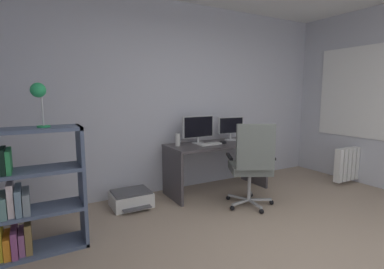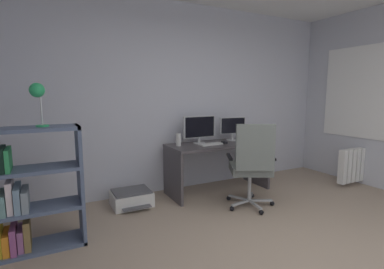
# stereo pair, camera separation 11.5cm
# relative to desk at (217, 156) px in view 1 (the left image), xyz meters

# --- Properties ---
(wall_back) EXTENTS (5.31, 0.10, 2.74)m
(wall_back) POSITION_rel_desk_xyz_m (-0.40, 0.46, 0.83)
(wall_back) COLOR silver
(wall_back) RESTS_ON ground
(window_pane) EXTENTS (0.01, 1.36, 1.36)m
(window_pane) POSITION_rel_desk_xyz_m (2.25, -0.75, 0.92)
(window_pane) COLOR white
(window_frame) EXTENTS (0.02, 1.44, 1.44)m
(window_frame) POSITION_rel_desk_xyz_m (2.24, -0.75, 0.92)
(window_frame) COLOR white
(desk) EXTENTS (1.49, 0.62, 0.72)m
(desk) POSITION_rel_desk_xyz_m (0.00, 0.00, 0.00)
(desk) COLOR #454044
(desk) RESTS_ON ground
(monitor_main) EXTENTS (0.51, 0.18, 0.40)m
(monitor_main) POSITION_rel_desk_xyz_m (-0.25, 0.12, 0.41)
(monitor_main) COLOR #B2B5B7
(monitor_main) RESTS_ON desk
(monitor_secondary) EXTENTS (0.43, 0.18, 0.36)m
(monitor_secondary) POSITION_rel_desk_xyz_m (0.33, 0.12, 0.40)
(monitor_secondary) COLOR #B2B5B7
(monitor_secondary) RESTS_ON desk
(keyboard) EXTENTS (0.35, 0.15, 0.02)m
(keyboard) POSITION_rel_desk_xyz_m (-0.16, -0.06, 0.20)
(keyboard) COLOR silver
(keyboard) RESTS_ON desk
(computer_mouse) EXTENTS (0.08, 0.11, 0.03)m
(computer_mouse) POSITION_rel_desk_xyz_m (0.06, -0.07, 0.21)
(computer_mouse) COLOR black
(computer_mouse) RESTS_ON desk
(desktop_speaker) EXTENTS (0.07, 0.07, 0.17)m
(desktop_speaker) POSITION_rel_desk_xyz_m (-0.60, 0.07, 0.27)
(desktop_speaker) COLOR silver
(desktop_speaker) RESTS_ON desk
(office_chair) EXTENTS (0.67, 0.70, 1.09)m
(office_chair) POSITION_rel_desk_xyz_m (0.01, -0.75, 0.06)
(office_chair) COLOR #B7BABC
(office_chair) RESTS_ON ground
(bookshelf) EXTENTS (0.79, 0.34, 1.14)m
(bookshelf) POSITION_rel_desk_xyz_m (-2.43, -0.57, -0.01)
(bookshelf) COLOR #4E5C79
(bookshelf) RESTS_ON ground
(desk_lamp) EXTENTS (0.14, 0.13, 0.39)m
(desk_lamp) POSITION_rel_desk_xyz_m (-2.27, -0.57, 0.91)
(desk_lamp) COLOR #25A25A
(desk_lamp) RESTS_ON bookshelf
(printer) EXTENTS (0.50, 0.48, 0.20)m
(printer) POSITION_rel_desk_xyz_m (-1.29, 0.04, -0.44)
(printer) COLOR silver
(printer) RESTS_ON ground
(radiator) EXTENTS (0.83, 0.10, 0.53)m
(radiator) POSITION_rel_desk_xyz_m (2.15, -0.75, -0.21)
(radiator) COLOR white
(radiator) RESTS_ON ground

